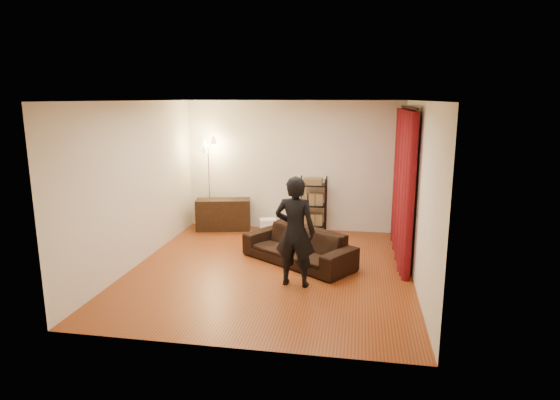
% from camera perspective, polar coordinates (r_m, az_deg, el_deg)
% --- Properties ---
extents(floor, '(5.00, 5.00, 0.00)m').
position_cam_1_polar(floor, '(7.73, -1.12, -8.43)').
color(floor, brown).
rests_on(floor, ground).
extents(ceiling, '(5.00, 5.00, 0.00)m').
position_cam_1_polar(ceiling, '(7.23, -1.21, 12.00)').
color(ceiling, white).
rests_on(ceiling, ground).
extents(wall_back, '(5.00, 0.00, 5.00)m').
position_cam_1_polar(wall_back, '(9.80, 1.61, 4.15)').
color(wall_back, beige).
rests_on(wall_back, ground).
extents(wall_front, '(5.00, 0.00, 5.00)m').
position_cam_1_polar(wall_front, '(5.00, -6.60, -3.90)').
color(wall_front, beige).
rests_on(wall_front, ground).
extents(wall_left, '(0.00, 5.00, 5.00)m').
position_cam_1_polar(wall_left, '(8.09, -17.02, 1.89)').
color(wall_left, beige).
rests_on(wall_left, ground).
extents(wall_right, '(0.00, 5.00, 5.00)m').
position_cam_1_polar(wall_right, '(7.29, 16.49, 0.82)').
color(wall_right, beige).
rests_on(wall_right, ground).
extents(curtain_rod, '(0.04, 2.65, 0.04)m').
position_cam_1_polar(curtain_rod, '(8.26, 15.43, 10.78)').
color(curtain_rod, black).
rests_on(curtain_rod, wall_right).
extents(curtain, '(0.22, 2.65, 2.55)m').
position_cam_1_polar(curtain, '(8.39, 14.79, 1.85)').
color(curtain, '#660A0D').
rests_on(curtain, ground).
extents(sofa, '(2.07, 1.75, 0.58)m').
position_cam_1_polar(sofa, '(7.93, 2.23, -5.69)').
color(sofa, black).
rests_on(sofa, ground).
extents(person, '(0.64, 0.45, 1.65)m').
position_cam_1_polar(person, '(6.86, 1.84, -3.87)').
color(person, black).
rests_on(person, ground).
extents(media_cabinet, '(1.19, 0.64, 0.66)m').
position_cam_1_polar(media_cabinet, '(9.98, -6.92, -1.76)').
color(media_cabinet, black).
rests_on(media_cabinet, ground).
extents(storage_boxes, '(0.41, 0.37, 0.28)m').
position_cam_1_polar(storage_boxes, '(9.76, -1.49, -3.12)').
color(storage_boxes, white).
rests_on(storage_boxes, ground).
extents(wire_shelf, '(0.63, 0.55, 1.17)m').
position_cam_1_polar(wire_shelf, '(9.66, 4.01, -0.61)').
color(wire_shelf, black).
rests_on(wire_shelf, ground).
extents(floor_lamp, '(0.37, 0.37, 1.93)m').
position_cam_1_polar(floor_lamp, '(9.96, -8.64, 1.90)').
color(floor_lamp, silver).
rests_on(floor_lamp, ground).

